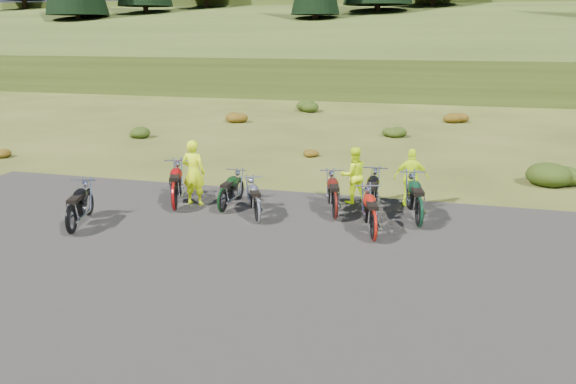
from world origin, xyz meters
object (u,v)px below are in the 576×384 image
(motorcycle_0, at_px, (73,235))
(person_middle, at_px, (194,173))
(motorcycle_7, at_px, (418,228))
(motorcycle_3, at_px, (258,224))

(motorcycle_0, xyz_separation_m, person_middle, (1.89, 3.06, 0.93))
(motorcycle_7, bearing_deg, motorcycle_3, 87.55)
(person_middle, bearing_deg, motorcycle_3, 155.64)
(motorcycle_7, xyz_separation_m, person_middle, (-6.29, 0.41, 0.93))
(motorcycle_0, xyz_separation_m, motorcycle_7, (8.18, 2.64, 0.00))
(motorcycle_0, height_order, motorcycle_3, motorcycle_0)
(motorcycle_3, distance_m, motorcycle_7, 4.11)
(motorcycle_0, relative_size, motorcycle_7, 0.93)
(motorcycle_3, height_order, person_middle, person_middle)
(motorcycle_7, distance_m, person_middle, 6.37)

